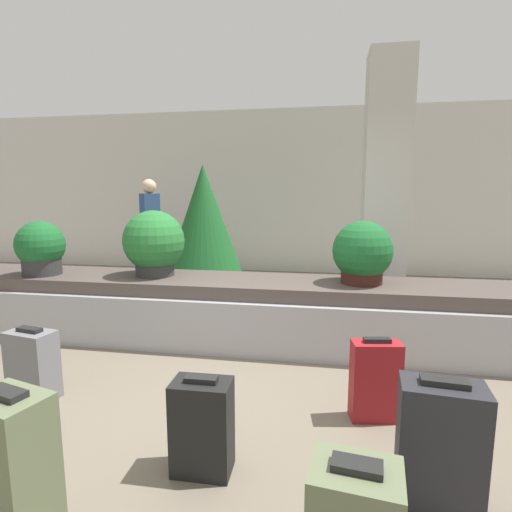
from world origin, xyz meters
TOP-DOWN VIEW (x-y plane):
  - ground_plane at (0.00, 0.00)m, footprint 18.00×18.00m
  - back_wall at (0.00, 5.40)m, footprint 18.00×0.06m
  - carousel at (0.00, 1.42)m, footprint 7.19×1.00m
  - pillar at (1.41, 2.50)m, footprint 0.51×0.51m
  - suitcase_0 at (-1.47, -0.07)m, footprint 0.39×0.27m
  - suitcase_1 at (1.07, 0.07)m, footprint 0.35×0.21m
  - suitcase_2 at (-0.65, -1.20)m, footprint 0.39×0.32m
  - suitcase_3 at (0.05, -0.64)m, footprint 0.33×0.21m
  - suitcase_4 at (1.28, -0.70)m, footprint 0.42×0.27m
  - potted_plant_0 at (-1.14, 1.45)m, footprint 0.67×0.67m
  - potted_plant_1 at (-2.39, 1.28)m, footprint 0.52×0.52m
  - potted_plant_2 at (1.07, 1.44)m, footprint 0.59×0.59m
  - traveler_0 at (-2.44, 4.21)m, footprint 0.33×0.37m
  - decorated_tree at (-1.13, 3.27)m, footprint 1.30×1.30m

SIDE VIEW (x-z plane):
  - ground_plane at x=0.00m, z-range 0.00..0.00m
  - suitcase_0 at x=-1.47m, z-range -0.01..0.55m
  - suitcase_3 at x=0.05m, z-range -0.01..0.55m
  - suitcase_1 at x=1.07m, z-range -0.01..0.57m
  - carousel at x=0.00m, z-range -0.01..0.66m
  - suitcase_4 at x=1.28m, z-range -0.01..0.67m
  - suitcase_2 at x=-0.65m, z-range -0.01..0.70m
  - potted_plant_1 at x=-2.39m, z-range 0.66..1.26m
  - potted_plant_2 at x=1.07m, z-range 0.65..1.28m
  - potted_plant_0 at x=-1.14m, z-range 0.66..1.38m
  - decorated_tree at x=-1.13m, z-range 0.09..2.09m
  - traveler_0 at x=-2.44m, z-range 0.20..2.02m
  - back_wall at x=0.00m, z-range 0.00..3.20m
  - pillar at x=1.41m, z-range 0.00..3.20m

